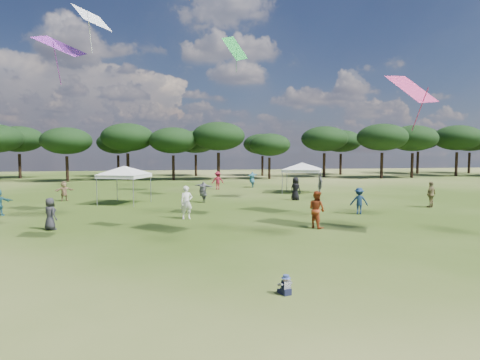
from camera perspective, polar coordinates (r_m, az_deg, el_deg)
The scene contains 6 objects.
ground at distance 9.38m, azimuth 10.47°, elevation -20.60°, with size 140.00×140.00×0.00m, color #395018.
tree_line at distance 55.65m, azimuth -4.38°, elevation 5.84°, with size 108.78×17.63×7.77m.
tent_left at distance 30.21m, azimuth -16.14°, elevation 1.70°, with size 5.56×5.56×3.07m.
tent_right at distance 37.02m, azimuth 8.83°, elevation 2.28°, with size 6.21×6.21×3.07m.
toddler at distance 11.36m, azimuth 6.50°, elevation -14.70°, with size 0.40×0.44×0.54m.
festival_crowd at distance 30.28m, azimuth -1.89°, elevation -1.53°, with size 29.05×23.44×1.89m.
Camera 1 is at (-3.01, -7.96, 3.94)m, focal length 30.00 mm.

